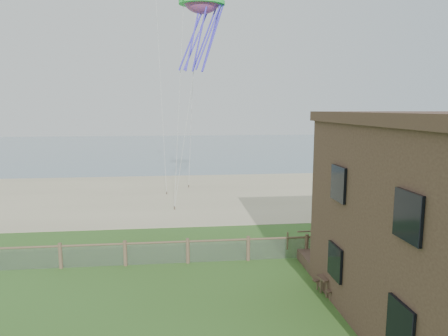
# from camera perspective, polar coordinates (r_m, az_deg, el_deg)

# --- Properties ---
(ground) EXTENTS (160.00, 160.00, 0.00)m
(ground) POSITION_cam_1_polar(r_m,az_deg,el_deg) (14.83, -4.62, -21.99)
(ground) COLOR #32531C
(ground) RESTS_ON ground
(sand_beach) EXTENTS (72.00, 20.00, 0.02)m
(sand_beach) POSITION_cam_1_polar(r_m,az_deg,el_deg) (35.58, -5.76, -3.74)
(sand_beach) COLOR tan
(sand_beach) RESTS_ON ground
(ocean) EXTENTS (160.00, 68.00, 0.02)m
(ocean) POSITION_cam_1_polar(r_m,az_deg,el_deg) (79.14, -6.15, 2.99)
(ocean) COLOR slate
(ocean) RESTS_ON ground
(chainlink_fence) EXTENTS (36.20, 0.20, 1.25)m
(chainlink_fence) POSITION_cam_1_polar(r_m,az_deg,el_deg) (20.03, -5.20, -11.90)
(chainlink_fence) COLOR brown
(chainlink_fence) RESTS_ON ground
(motel_deck) EXTENTS (15.00, 2.00, 0.50)m
(motel_deck) POSITION_cam_1_polar(r_m,az_deg,el_deg) (23.37, 29.34, -10.75)
(motel_deck) COLOR #4E392D
(motel_deck) RESTS_ON ground
(picnic_table) EXTENTS (1.88, 1.55, 0.71)m
(picnic_table) POSITION_cam_1_polar(r_m,az_deg,el_deg) (17.68, 15.98, -15.75)
(picnic_table) COLOR #4E392D
(picnic_table) RESTS_ON ground
(octopus_kite) EXTENTS (3.36, 2.73, 6.06)m
(octopus_kite) POSITION_cam_1_polar(r_m,az_deg,el_deg) (26.96, -3.16, 19.82)
(octopus_kite) COLOR #FD5B28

